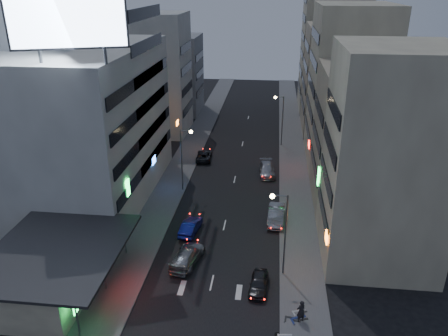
% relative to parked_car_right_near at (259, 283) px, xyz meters
% --- Properties ---
extents(ground, '(180.00, 180.00, 0.00)m').
position_rel_parked_car_right_near_xyz_m(ground, '(-4.18, -3.57, -0.65)').
color(ground, black).
rests_on(ground, ground).
extents(sidewalk_left, '(4.00, 120.00, 0.12)m').
position_rel_parked_car_right_near_xyz_m(sidewalk_left, '(-12.18, 26.43, -0.59)').
color(sidewalk_left, '#4C4C4F').
rests_on(sidewalk_left, ground).
extents(sidewalk_right, '(4.00, 120.00, 0.12)m').
position_rel_parked_car_right_near_xyz_m(sidewalk_right, '(3.82, 26.43, -0.59)').
color(sidewalk_right, '#4C4C4F').
rests_on(sidewalk_right, ground).
extents(food_court, '(11.00, 13.00, 3.88)m').
position_rel_parked_car_right_near_xyz_m(food_court, '(-18.08, -1.57, 1.34)').
color(food_court, beige).
rests_on(food_court, ground).
extents(white_building, '(14.00, 24.00, 18.00)m').
position_rel_parked_car_right_near_xyz_m(white_building, '(-21.18, 16.43, 8.35)').
color(white_building, beige).
rests_on(white_building, ground).
extents(grey_tower, '(10.00, 14.00, 34.00)m').
position_rel_parked_car_right_near_xyz_m(grey_tower, '(-30.18, 19.43, 16.35)').
color(grey_tower, gray).
rests_on(grey_tower, ground).
extents(shophouse_near, '(10.00, 11.00, 20.00)m').
position_rel_parked_car_right_near_xyz_m(shophouse_near, '(10.82, 6.93, 9.35)').
color(shophouse_near, beige).
rests_on(shophouse_near, ground).
extents(shophouse_mid, '(11.00, 12.00, 16.00)m').
position_rel_parked_car_right_near_xyz_m(shophouse_mid, '(11.32, 18.43, 7.35)').
color(shophouse_mid, tan).
rests_on(shophouse_mid, ground).
extents(shophouse_far, '(10.00, 14.00, 22.00)m').
position_rel_parked_car_right_near_xyz_m(shophouse_far, '(10.82, 31.43, 10.35)').
color(shophouse_far, beige).
rests_on(shophouse_far, ground).
extents(far_left_a, '(11.00, 10.00, 20.00)m').
position_rel_parked_car_right_near_xyz_m(far_left_a, '(-19.68, 41.43, 9.35)').
color(far_left_a, beige).
rests_on(far_left_a, ground).
extents(far_left_b, '(12.00, 10.00, 15.00)m').
position_rel_parked_car_right_near_xyz_m(far_left_b, '(-20.18, 54.43, 6.85)').
color(far_left_b, gray).
rests_on(far_left_b, ground).
extents(far_right_a, '(11.00, 12.00, 18.00)m').
position_rel_parked_car_right_near_xyz_m(far_right_a, '(11.32, 46.43, 8.35)').
color(far_right_a, tan).
rests_on(far_right_a, ground).
extents(far_right_b, '(12.00, 12.00, 24.00)m').
position_rel_parked_car_right_near_xyz_m(far_right_b, '(11.82, 60.43, 11.35)').
color(far_right_b, beige).
rests_on(far_right_b, ground).
extents(billboard, '(9.52, 3.75, 6.20)m').
position_rel_parked_car_right_near_xyz_m(billboard, '(-17.17, 6.40, 21.02)').
color(billboard, '#595B60').
rests_on(billboard, white_building).
extents(street_lamp_right_near, '(1.60, 0.44, 8.02)m').
position_rel_parked_car_right_near_xyz_m(street_lamp_right_near, '(1.73, 2.43, 4.72)').
color(street_lamp_right_near, '#595B60').
rests_on(street_lamp_right_near, sidewalk_right).
extents(street_lamp_left, '(1.60, 0.44, 8.02)m').
position_rel_parked_car_right_near_xyz_m(street_lamp_left, '(-10.08, 18.43, 4.72)').
color(street_lamp_left, '#595B60').
rests_on(street_lamp_left, sidewalk_left).
extents(street_lamp_right_far, '(1.60, 0.44, 8.02)m').
position_rel_parked_car_right_near_xyz_m(street_lamp_right_far, '(1.73, 36.43, 4.72)').
color(street_lamp_right_far, '#595B60').
rests_on(street_lamp_right_far, sidewalk_right).
extents(parked_car_right_near, '(1.81, 3.89, 1.29)m').
position_rel_parked_car_right_near_xyz_m(parked_car_right_near, '(0.00, 0.00, 0.00)').
color(parked_car_right_near, '#232427').
rests_on(parked_car_right_near, ground).
extents(parked_car_right_mid, '(2.00, 5.05, 1.64)m').
position_rel_parked_car_right_near_xyz_m(parked_car_right_mid, '(1.42, 11.88, 0.17)').
color(parked_car_right_mid, '#929599').
rests_on(parked_car_right_mid, ground).
extents(parked_car_left, '(2.43, 4.73, 1.28)m').
position_rel_parked_car_right_near_xyz_m(parked_car_left, '(-9.40, 29.00, -0.01)').
color(parked_car_left, '#242529').
rests_on(parked_car_left, ground).
extents(parked_car_right_far, '(2.54, 5.28, 1.48)m').
position_rel_parked_car_right_near_xyz_m(parked_car_right_far, '(0.08, 24.60, 0.10)').
color(parked_car_right_far, '#95979D').
rests_on(parked_car_right_far, ground).
extents(road_car_blue, '(2.03, 4.44, 1.41)m').
position_rel_parked_car_right_near_xyz_m(road_car_blue, '(-7.59, 8.54, 0.06)').
color(road_car_blue, navy).
rests_on(road_car_blue, ground).
extents(road_car_silver, '(3.13, 5.63, 1.54)m').
position_rel_parked_car_right_near_xyz_m(road_car_silver, '(-6.90, 3.14, 0.13)').
color(road_car_silver, gray).
rests_on(road_car_silver, ground).
extents(person, '(0.86, 0.74, 1.97)m').
position_rel_parked_car_right_near_xyz_m(person, '(3.41, -3.61, 0.46)').
color(person, black).
rests_on(person, sidewalk_right).
extents(scooter_silver_a, '(0.73, 1.71, 1.02)m').
position_rel_parked_car_right_near_xyz_m(scooter_silver_a, '(2.76, -5.05, -0.02)').
color(scooter_silver_a, '#B1B3B9').
rests_on(scooter_silver_a, sidewalk_right).
extents(scooter_blue, '(1.36, 2.09, 1.22)m').
position_rel_parked_car_right_near_xyz_m(scooter_blue, '(3.85, -2.87, 0.08)').
color(scooter_blue, navy).
rests_on(scooter_blue, sidewalk_right).
extents(scooter_black_b, '(0.81, 1.87, 1.11)m').
position_rel_parked_car_right_near_xyz_m(scooter_black_b, '(3.47, -3.29, 0.03)').
color(scooter_black_b, black).
rests_on(scooter_black_b, sidewalk_right).
extents(scooter_silver_b, '(1.15, 1.81, 1.05)m').
position_rel_parked_car_right_near_xyz_m(scooter_silver_b, '(3.87, -2.11, 0.00)').
color(scooter_silver_b, '#ACB0B4').
rests_on(scooter_silver_b, sidewalk_right).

